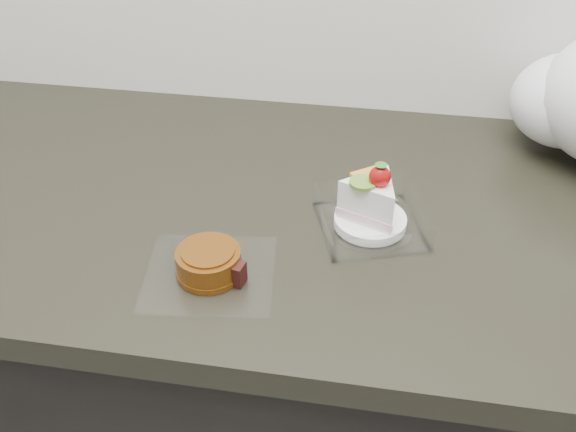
{
  "coord_description": "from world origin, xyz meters",
  "views": [
    {
      "loc": [
        0.11,
        0.93,
        1.44
      ],
      "look_at": [
        -0.0,
        1.6,
        0.94
      ],
      "focal_mm": 40.0,
      "sensor_mm": 36.0,
      "label": 1
    }
  ],
  "objects": [
    {
      "name": "cake_tray",
      "position": [
        0.1,
        1.64,
        0.93
      ],
      "size": [
        0.17,
        0.17,
        0.11
      ],
      "rotation": [
        0.0,
        0.0,
        0.32
      ],
      "color": "white",
      "rests_on": "counter"
    },
    {
      "name": "counter",
      "position": [
        0.0,
        1.69,
        0.45
      ],
      "size": [
        2.04,
        0.64,
        0.9
      ],
      "color": "black",
      "rests_on": "ground"
    },
    {
      "name": "mooncake_wrap",
      "position": [
        -0.09,
        1.51,
        0.92
      ],
      "size": [
        0.18,
        0.17,
        0.04
      ],
      "rotation": [
        0.0,
        0.0,
        0.3
      ],
      "color": "white",
      "rests_on": "counter"
    }
  ]
}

